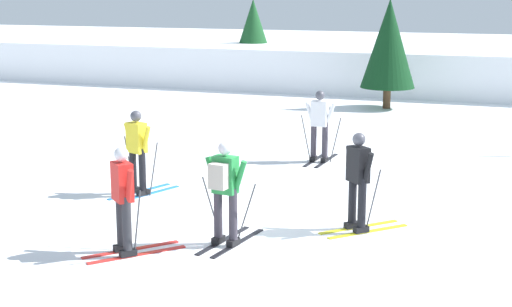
# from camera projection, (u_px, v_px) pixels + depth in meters

# --- Properties ---
(ground_plane) EXTENTS (120.00, 120.00, 0.00)m
(ground_plane) POSITION_uv_depth(u_px,v_px,m) (253.00, 228.00, 13.10)
(ground_plane) COLOR white
(far_snow_ridge) EXTENTS (80.00, 7.27, 1.68)m
(far_snow_ridge) POSITION_uv_depth(u_px,v_px,m) (416.00, 68.00, 31.30)
(far_snow_ridge) COLOR white
(far_snow_ridge) RESTS_ON ground
(skier_black) EXTENTS (1.37, 1.42, 1.71)m
(skier_black) POSITION_uv_depth(u_px,v_px,m) (358.00, 179.00, 12.73)
(skier_black) COLOR gold
(skier_black) RESTS_ON ground
(skier_red) EXTENTS (1.33, 1.45, 1.71)m
(skier_red) POSITION_uv_depth(u_px,v_px,m) (123.00, 198.00, 11.60)
(skier_red) COLOR red
(skier_red) RESTS_ON ground
(skier_yellow) EXTENTS (0.95, 1.63, 1.71)m
(skier_yellow) POSITION_uv_depth(u_px,v_px,m) (137.00, 150.00, 15.01)
(skier_yellow) COLOR #237AC6
(skier_yellow) RESTS_ON ground
(skier_white) EXTENTS (1.00, 1.62, 1.71)m
(skier_white) POSITION_uv_depth(u_px,v_px,m) (320.00, 124.00, 17.88)
(skier_white) COLOR black
(skier_white) RESTS_ON ground
(skier_green) EXTENTS (0.99, 1.64, 1.71)m
(skier_green) POSITION_uv_depth(u_px,v_px,m) (225.00, 188.00, 12.00)
(skier_green) COLOR black
(skier_green) RESTS_ON ground
(conifer_far_left) EXTENTS (1.85, 1.85, 3.72)m
(conifer_far_left) POSITION_uv_depth(u_px,v_px,m) (389.00, 44.00, 25.62)
(conifer_far_left) COLOR #513823
(conifer_far_left) RESTS_ON ground
(conifer_far_right) EXTENTS (1.94, 1.94, 3.60)m
(conifer_far_right) POSITION_uv_depth(u_px,v_px,m) (253.00, 33.00, 33.39)
(conifer_far_right) COLOR #513823
(conifer_far_right) RESTS_ON ground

